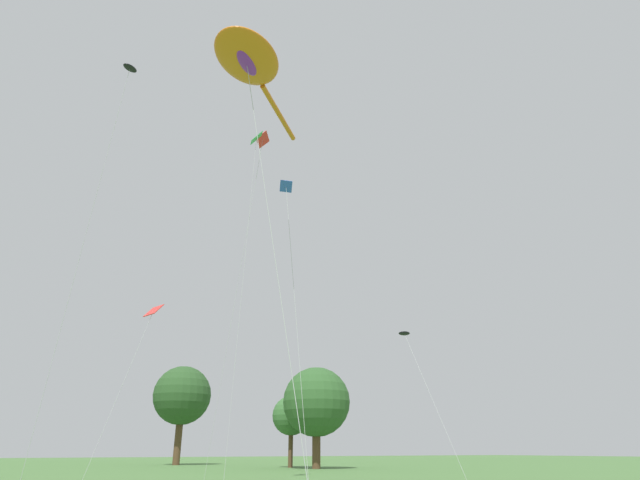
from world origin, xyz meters
TOP-DOWN VIEW (x-y plane):
  - big_show_kite at (-1.86, 14.09)m, footprint 6.79×7.00m
  - small_kite_diamond_red at (11.10, 20.98)m, footprint 0.79×4.26m
  - small_kite_stunt_black at (3.88, 27.13)m, footprint 2.42×2.90m
  - small_kite_triangle_green at (-2.49, 25.87)m, footprint 3.14×1.63m
  - small_kite_streamer_purple at (-6.02, 21.57)m, footprint 1.99×2.43m
  - small_kite_box_yellow at (3.12, 26.05)m, footprint 1.69×1.66m
  - small_kite_tiny_distant at (1.80, 17.58)m, footprint 0.69×2.79m
  - tree_shrub_far at (19.32, 53.47)m, footprint 4.28×4.28m
  - tree_broad_distant at (10.82, 69.53)m, footprint 7.57×7.57m
  - tree_oak_right at (19.84, 48.36)m, footprint 7.16×7.16m

SIDE VIEW (x-z plane):
  - tree_shrub_far at x=19.32m, z-range 1.61..9.19m
  - tree_oak_right at x=19.84m, z-range 1.49..11.69m
  - small_kite_diamond_red at x=11.10m, z-range 3.82..12.15m
  - tree_broad_distant at x=10.82m, z-range 2.35..14.73m
  - small_kite_triangle_green at x=-2.49m, z-range 4.01..13.39m
  - small_kite_tiny_distant at x=1.80m, z-range 5.47..19.81m
  - big_show_kite at x=-1.86m, z-range 8.62..26.61m
  - small_kite_streamer_purple at x=-6.02m, z-range 9.74..30.84m
  - small_kite_box_yellow at x=3.12m, z-range 9.43..31.89m
  - small_kite_stunt_black at x=3.88m, z-range 9.55..32.63m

